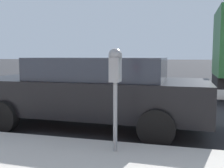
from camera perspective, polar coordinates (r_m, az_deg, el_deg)
The scene contains 3 objects.
ground_plane at distance 6.41m, azimuth 6.06°, elevation -7.55°, with size 220.00×220.00×0.00m, color #2B2B2D.
parking_meter at distance 3.66m, azimuth 0.72°, elevation 2.34°, with size 0.21×0.19×1.47m.
car_black at distance 5.55m, azimuth -4.41°, elevation -1.36°, with size 2.06×4.88×1.48m.
Camera 1 is at (-6.16, -0.89, 1.51)m, focal length 42.00 mm.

